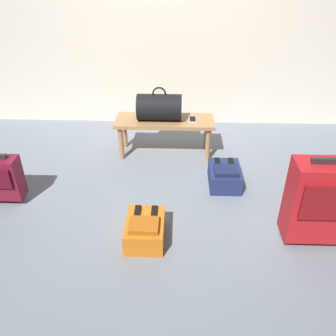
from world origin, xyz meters
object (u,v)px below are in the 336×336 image
Objects in this scene: duffel_bag_black at (159,107)px; bench at (165,125)px; cell_phone at (193,119)px; backpack_navy at (225,176)px; suitcase_upright_red at (319,201)px; suitcase_small_burgundy at (1,178)px; backpack_orange at (145,229)px.

bench is at bearing -0.00° from duffel_bag_black.
bench is 2.27× the size of duffel_bag_black.
cell_phone is at bearing 0.45° from duffel_bag_black.
cell_phone is 0.71m from backpack_navy.
suitcase_upright_red is 2.49m from suitcase_small_burgundy.
bench is at bearing 131.59° from suitcase_upright_red.
bench is 0.84m from backpack_navy.
backpack_navy is (0.62, -0.57, -0.43)m from duffel_bag_black.
suitcase_upright_red is 1.25m from backpack_orange.
bench is 2.63× the size of backpack_orange.
duffel_bag_black is 0.63× the size of suitcase_upright_red.
cell_phone is 0.38× the size of backpack_navy.
bench is at bearing -179.46° from cell_phone.
backpack_navy is (0.29, -0.57, -0.30)m from cell_phone.
duffel_bag_black reaches higher than suitcase_small_burgundy.
suitcase_small_burgundy reaches higher than backpack_navy.
duffel_bag_black is 3.06× the size of cell_phone.
cell_phone is at bearing 0.54° from bench.
backpack_orange and backpack_navy have the same top height.
backpack_orange is (-0.04, -1.32, -0.43)m from duffel_bag_black.
cell_phone is 1.40m from backpack_orange.
suitcase_upright_red is at bearing 1.97° from backpack_orange.
cell_phone is (0.28, 0.00, 0.06)m from bench.
duffel_bag_black reaches higher than bench.
cell_phone is at bearing 74.19° from backpack_orange.
duffel_bag_black is at bearing 34.89° from suitcase_small_burgundy.
bench is 6.94× the size of cell_phone.
suitcase_small_burgundy is 1.31m from backpack_orange.
suitcase_upright_red is (0.85, -1.28, -0.03)m from cell_phone.
duffel_bag_black reaches higher than suitcase_upright_red.
suitcase_small_burgundy reaches higher than cell_phone.
cell_phone is at bearing 123.65° from suitcase_upright_red.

